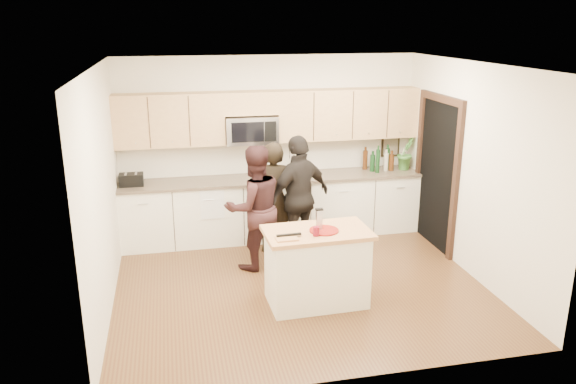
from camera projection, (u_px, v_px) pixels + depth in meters
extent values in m
plane|color=brown|center=(299.00, 284.00, 7.06)|extent=(4.50, 4.50, 0.00)
cube|color=beige|center=(270.00, 146.00, 8.53)|extent=(4.50, 0.02, 2.70)
cube|color=beige|center=(353.00, 244.00, 4.80)|extent=(4.50, 0.02, 2.70)
cube|color=beige|center=(102.00, 193.00, 6.22)|extent=(0.02, 4.00, 2.70)
cube|color=beige|center=(472.00, 171.00, 7.11)|extent=(0.02, 4.00, 2.70)
cube|color=white|center=(300.00, 65.00, 6.27)|extent=(4.50, 4.00, 0.02)
cube|color=white|center=(274.00, 208.00, 8.51)|extent=(4.50, 0.62, 0.90)
cube|color=brown|center=(274.00, 178.00, 8.36)|extent=(4.50, 0.66, 0.04)
cube|color=tan|center=(169.00, 120.00, 7.95)|extent=(1.55, 0.33, 0.75)
cube|color=tan|center=(347.00, 114.00, 8.47)|extent=(2.17, 0.33, 0.75)
cube|color=tan|center=(250.00, 103.00, 8.12)|extent=(0.78, 0.33, 0.33)
cube|color=silver|center=(251.00, 129.00, 8.20)|extent=(0.76, 0.40, 0.40)
cube|color=black|center=(248.00, 132.00, 7.99)|extent=(0.47, 0.01, 0.29)
cube|color=black|center=(271.00, 131.00, 8.06)|extent=(0.17, 0.01, 0.29)
cube|color=black|center=(437.00, 175.00, 8.04)|extent=(0.02, 1.05, 2.10)
cube|color=black|center=(455.00, 186.00, 7.50)|extent=(0.06, 0.10, 2.10)
cube|color=black|center=(419.00, 166.00, 8.58)|extent=(0.06, 0.10, 2.10)
cube|color=black|center=(442.00, 98.00, 7.72)|extent=(0.06, 1.25, 0.10)
cube|color=black|center=(390.00, 145.00, 8.93)|extent=(0.30, 0.03, 0.38)
cube|color=tan|center=(391.00, 145.00, 8.92)|extent=(0.24, 0.00, 0.32)
cube|color=white|center=(212.00, 203.00, 7.95)|extent=(0.34, 0.01, 0.48)
cube|color=white|center=(210.00, 181.00, 8.16)|extent=(0.34, 0.60, 0.01)
cube|color=white|center=(317.00, 269.00, 6.49)|extent=(1.12, 0.68, 0.85)
cube|color=#AB7447|center=(317.00, 233.00, 6.36)|extent=(1.22, 0.74, 0.05)
cylinder|color=maroon|center=(324.00, 230.00, 6.33)|extent=(0.33, 0.33, 0.02)
cube|color=silver|center=(319.00, 220.00, 6.32)|extent=(0.07, 0.05, 0.22)
cube|color=black|center=(319.00, 209.00, 6.29)|extent=(0.08, 0.06, 0.02)
cylinder|color=maroon|center=(316.00, 231.00, 6.18)|extent=(0.07, 0.07, 0.11)
cube|color=#AB7447|center=(287.00, 239.00, 6.09)|extent=(0.24, 0.16, 0.02)
cube|color=black|center=(289.00, 235.00, 6.15)|extent=(0.28, 0.04, 0.02)
cube|color=silver|center=(294.00, 235.00, 6.17)|extent=(0.19, 0.03, 0.01)
cube|color=black|center=(131.00, 180.00, 7.91)|extent=(0.33, 0.21, 0.17)
cube|color=silver|center=(126.00, 174.00, 7.87)|extent=(0.03, 0.15, 0.00)
cube|color=silver|center=(136.00, 173.00, 7.90)|extent=(0.03, 0.15, 0.00)
cylinder|color=black|center=(372.00, 161.00, 8.64)|extent=(0.08, 0.08, 0.32)
cylinder|color=#3D1E0B|center=(365.00, 158.00, 8.75)|extent=(0.08, 0.08, 0.36)
cylinder|color=#B3AB8D|center=(386.00, 160.00, 8.67)|extent=(0.07, 0.07, 0.34)
cylinder|color=black|center=(387.00, 157.00, 8.73)|extent=(0.07, 0.07, 0.40)
cylinder|color=#3D1E0B|center=(392.00, 161.00, 8.68)|extent=(0.08, 0.08, 0.32)
cylinder|color=#B3AB8D|center=(403.00, 158.00, 8.85)|extent=(0.08, 0.08, 0.31)
cylinder|color=black|center=(378.00, 159.00, 8.55)|extent=(0.06, 0.06, 0.42)
imported|color=#427E32|center=(406.00, 153.00, 8.74)|extent=(0.37, 0.36, 0.52)
imported|color=black|center=(273.00, 198.00, 7.86)|extent=(0.65, 0.50, 1.59)
imported|color=black|center=(254.00, 208.00, 7.32)|extent=(0.93, 0.80, 1.67)
imported|color=black|center=(299.00, 197.00, 7.67)|extent=(1.09, 0.85, 1.72)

